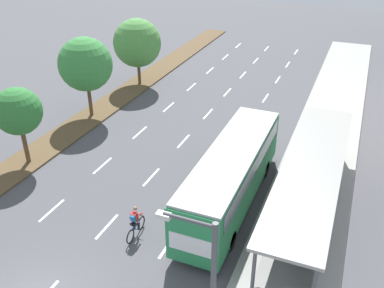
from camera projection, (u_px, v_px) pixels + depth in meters
The scene contains 11 objects.
median_strip at pixel (116, 99), 35.99m from camera, with size 2.60×52.00×0.12m, color brown.
sidewalk_right at pixel (326, 135), 30.13m from camera, with size 4.50×52.00×0.15m, color #9E9E99.
lane_divider_left at pixel (155, 119), 32.71m from camera, with size 0.14×46.79×0.01m.
lane_divider_center at pixel (197, 127), 31.55m from camera, with size 0.14×46.79×0.01m.
lane_divider_right at pixel (241, 135), 30.38m from camera, with size 0.14×46.79×0.01m.
bus_shelter at pixel (315, 183), 21.64m from camera, with size 2.90×14.40×2.86m.
bus at pixel (232, 171), 22.27m from camera, with size 2.54×11.29×3.37m.
cyclist at pixel (135, 223), 20.54m from camera, with size 0.46×1.82×1.71m.
median_tree_second at pixel (18, 111), 25.21m from camera, with size 2.93×2.93×5.00m.
median_tree_third at pixel (85, 64), 31.17m from camera, with size 4.05×4.05×6.15m.
median_tree_fourth at pixel (137, 43), 37.38m from camera, with size 4.31×4.31×5.98m.
Camera 1 is at (10.44, -8.33, 14.16)m, focal length 39.09 mm.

